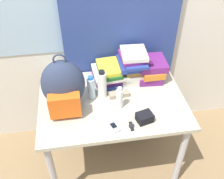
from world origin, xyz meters
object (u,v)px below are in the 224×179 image
(book_stack_center, at_px, (133,65))
(camera_pouch, at_px, (145,117))
(water_bottle, at_px, (91,88))
(sports_bottle, at_px, (102,84))
(book_stack_left, at_px, (108,74))
(book_stack_right, at_px, (150,69))
(sunglasses_case, at_px, (119,94))
(cell_phone, at_px, (113,126))
(sunscreen_bottle, at_px, (120,98))
(backpack, at_px, (63,86))
(wristwatch, at_px, (131,126))

(book_stack_center, relative_size, camera_pouch, 2.19)
(water_bottle, bearing_deg, sports_bottle, 1.70)
(book_stack_left, distance_m, book_stack_right, 0.34)
(sports_bottle, bearing_deg, water_bottle, -178.30)
(book_stack_left, height_order, camera_pouch, book_stack_left)
(book_stack_left, bearing_deg, sunglasses_case, -74.16)
(water_bottle, xyz_separation_m, sports_bottle, (0.08, 0.00, 0.02))
(book_stack_left, distance_m, sunglasses_case, 0.21)
(cell_phone, xyz_separation_m, camera_pouch, (0.22, 0.02, 0.02))
(sports_bottle, height_order, sunscreen_bottle, sports_bottle)
(book_stack_right, height_order, sunglasses_case, book_stack_right)
(book_stack_left, height_order, sports_bottle, sports_bottle)
(backpack, xyz_separation_m, water_bottle, (0.19, 0.06, -0.09))
(backpack, xyz_separation_m, camera_pouch, (0.52, -0.23, -0.15))
(book_stack_right, bearing_deg, sunscreen_bottle, -135.17)
(cell_phone, height_order, wristwatch, cell_phone)
(backpack, bearing_deg, sunglasses_case, 5.71)
(cell_phone, bearing_deg, book_stack_left, 85.77)
(book_stack_right, distance_m, sports_bottle, 0.44)
(book_stack_center, height_order, wristwatch, book_stack_center)
(book_stack_left, relative_size, sunscreen_bottle, 1.56)
(sunscreen_bottle, xyz_separation_m, camera_pouch, (0.14, -0.16, -0.05))
(cell_phone, bearing_deg, water_bottle, 109.62)
(camera_pouch, bearing_deg, sunglasses_case, 114.74)
(sunscreen_bottle, relative_size, sunglasses_case, 1.15)
(sports_bottle, height_order, sunglasses_case, sports_bottle)
(book_stack_center, relative_size, sunscreen_bottle, 1.51)
(book_stack_left, distance_m, sunscreen_bottle, 0.31)
(cell_phone, height_order, sunglasses_case, sunglasses_case)
(backpack, distance_m, water_bottle, 0.22)
(water_bottle, height_order, cell_phone, water_bottle)
(book_stack_left, xyz_separation_m, sunscreen_bottle, (0.04, -0.31, 0.01))
(sunscreen_bottle, height_order, cell_phone, sunscreen_bottle)
(book_stack_right, bearing_deg, book_stack_center, 177.70)
(cell_phone, bearing_deg, wristwatch, -6.72)
(sunscreen_bottle, height_order, sunglasses_case, sunscreen_bottle)
(book_stack_left, bearing_deg, cell_phone, -94.23)
(cell_phone, relative_size, sunglasses_case, 0.76)
(book_stack_center, relative_size, sports_bottle, 1.16)
(backpack, bearing_deg, book_stack_right, 18.68)
(book_stack_right, relative_size, sports_bottle, 1.13)
(book_stack_left, height_order, water_bottle, water_bottle)
(book_stack_left, height_order, book_stack_center, book_stack_center)
(book_stack_left, relative_size, book_stack_right, 1.06)
(sunscreen_bottle, bearing_deg, backpack, 169.07)
(camera_pouch, bearing_deg, book_stack_left, 111.15)
(book_stack_right, relative_size, water_bottle, 1.36)
(water_bottle, distance_m, cell_phone, 0.35)
(book_stack_left, distance_m, camera_pouch, 0.50)
(book_stack_left, xyz_separation_m, water_bottle, (-0.15, -0.17, 0.02))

